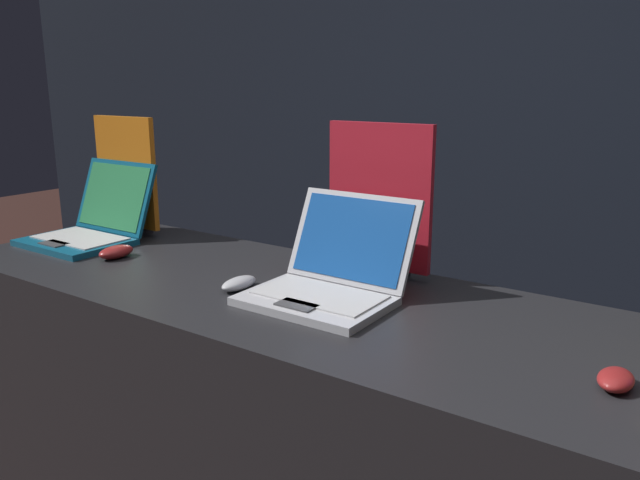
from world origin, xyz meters
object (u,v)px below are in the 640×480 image
Objects in this scene: laptop_front at (91,224)px; laptop_middle at (330,275)px; mouse_middle at (239,283)px; promo_stand_front at (127,178)px; mouse_back at (616,379)px; promo_stand_middle at (379,204)px; mouse_front at (116,252)px.

laptop_front is 1.00× the size of laptop_middle.
promo_stand_front is at bearing 161.03° from mouse_middle.
mouse_back is at bearing -9.82° from promo_stand_front.
laptop_front is at bearing -167.22° from promo_stand_middle.
mouse_back is at bearing -27.27° from promo_stand_middle.
mouse_middle is (0.51, -0.01, -0.00)m from mouse_front.
laptop_middle is 0.28m from promo_stand_middle.
laptop_front is at bearing 175.60° from mouse_back.
mouse_middle is 0.91m from mouse_back.
promo_stand_middle is at bearing 53.95° from mouse_middle.
laptop_front is 1.67m from mouse_back.
mouse_front is at bearing -174.53° from laptop_middle.
promo_stand_front is 4.38× the size of mouse_back.
promo_stand_middle is at bearing 3.66° from promo_stand_front.
mouse_middle is at bearing -7.42° from laptop_front.
promo_stand_middle is (0.23, 0.32, 0.19)m from mouse_middle.
mouse_front reaches higher than mouse_middle.
laptop_middle is at bearing -90.00° from promo_stand_middle.
promo_stand_front is 0.98m from promo_stand_middle.
laptop_front is 0.21m from promo_stand_front.
promo_stand_front reaches higher than mouse_back.
laptop_front is 0.98m from laptop_middle.
promo_stand_middle is (0.98, 0.06, 0.01)m from promo_stand_front.
promo_stand_middle is (0.98, 0.22, 0.14)m from laptop_front.
mouse_front is 0.33× the size of laptop_middle.
promo_stand_middle is 4.49× the size of mouse_back.
promo_stand_front is 0.98× the size of promo_stand_middle.
promo_stand_front reaches higher than laptop_front.
promo_stand_middle reaches higher than mouse_back.
promo_stand_middle is at bearing 12.78° from laptop_front.
laptop_middle is at bearing 5.47° from mouse_front.
mouse_front is at bearing 178.97° from mouse_middle.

